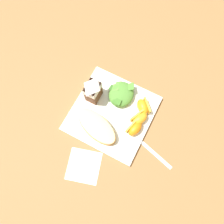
{
  "coord_description": "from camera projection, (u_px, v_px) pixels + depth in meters",
  "views": [
    {
      "loc": [
        -0.19,
        -0.1,
        0.74
      ],
      "look_at": [
        0.0,
        0.0,
        0.03
      ],
      "focal_mm": 33.24,
      "sensor_mm": 36.0,
      "label": 1
    }
  ],
  "objects": [
    {
      "name": "ground",
      "position": [
        112.0,
        114.0,
        0.77
      ],
      "size": [
        3.0,
        3.0,
        0.0
      ],
      "primitive_type": "plane",
      "color": "olive"
    },
    {
      "name": "orange_wedge_rear",
      "position": [
        143.0,
        107.0,
        0.74
      ],
      "size": [
        0.07,
        0.07,
        0.04
      ],
      "color": "orange",
      "rests_on": "white_plate"
    },
    {
      "name": "orange_wedge_middle",
      "position": [
        140.0,
        118.0,
        0.73
      ],
      "size": [
        0.07,
        0.06,
        0.04
      ],
      "color": "orange",
      "rests_on": "white_plate"
    },
    {
      "name": "cheesy_pizza_bread",
      "position": [
        97.0,
        127.0,
        0.72
      ],
      "size": [
        0.13,
        0.19,
        0.04
      ],
      "color": "#B77F42",
      "rests_on": "white_plate"
    },
    {
      "name": "metal_fork",
      "position": [
        147.0,
        147.0,
        0.73
      ],
      "size": [
        0.07,
        0.19,
        0.01
      ],
      "color": "silver",
      "rests_on": "ground"
    },
    {
      "name": "milk_carton",
      "position": [
        93.0,
        90.0,
        0.71
      ],
      "size": [
        0.06,
        0.05,
        0.11
      ],
      "color": "brown",
      "rests_on": "white_plate"
    },
    {
      "name": "green_salad_pile",
      "position": [
        120.0,
        94.0,
        0.75
      ],
      "size": [
        0.11,
        0.09,
        0.05
      ],
      "color": "#4C8433",
      "rests_on": "white_plate"
    },
    {
      "name": "orange_wedge_front",
      "position": [
        135.0,
        128.0,
        0.72
      ],
      "size": [
        0.07,
        0.05,
        0.04
      ],
      "color": "orange",
      "rests_on": "white_plate"
    },
    {
      "name": "white_plate",
      "position": [
        112.0,
        113.0,
        0.76
      ],
      "size": [
        0.28,
        0.28,
        0.02
      ],
      "primitive_type": "cube",
      "color": "white",
      "rests_on": "ground"
    },
    {
      "name": "paper_napkin",
      "position": [
        84.0,
        166.0,
        0.71
      ],
      "size": [
        0.14,
        0.14,
        0.0
      ],
      "primitive_type": "cube",
      "rotation": [
        0.0,
        0.0,
        0.29
      ],
      "color": "white",
      "rests_on": "ground"
    }
  ]
}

